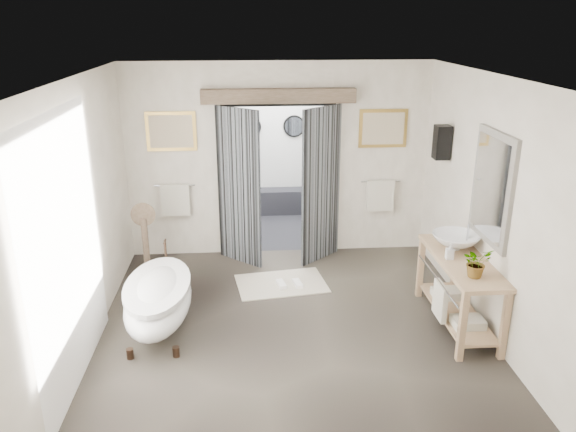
% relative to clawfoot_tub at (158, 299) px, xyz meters
% --- Properties ---
extents(ground_plane, '(5.00, 5.00, 0.00)m').
position_rel_clawfoot_tub_xyz_m(ground_plane, '(1.53, -0.24, -0.40)').
color(ground_plane, '#524B41').
extents(room_shell, '(4.52, 5.02, 2.91)m').
position_rel_clawfoot_tub_xyz_m(room_shell, '(1.49, -0.37, 1.46)').
color(room_shell, silver).
rests_on(room_shell, ground_plane).
extents(shower_room, '(2.22, 2.01, 2.51)m').
position_rel_clawfoot_tub_xyz_m(shower_room, '(1.53, 3.75, 0.51)').
color(shower_room, black).
rests_on(shower_room, ground_plane).
extents(back_wall_dressing, '(3.82, 0.68, 2.52)m').
position_rel_clawfoot_tub_xyz_m(back_wall_dressing, '(1.53, 2.07, 1.17)').
color(back_wall_dressing, black).
rests_on(back_wall_dressing, ground_plane).
extents(clawfoot_tub, '(0.75, 1.67, 0.81)m').
position_rel_clawfoot_tub_xyz_m(clawfoot_tub, '(0.00, 0.00, 0.00)').
color(clawfoot_tub, '#362419').
rests_on(clawfoot_tub, ground_plane).
extents(vanity, '(0.57, 1.60, 0.85)m').
position_rel_clawfoot_tub_xyz_m(vanity, '(3.48, -0.15, 0.11)').
color(vanity, tan).
rests_on(vanity, ground_plane).
extents(pedestal_mirror, '(0.33, 0.22, 1.13)m').
position_rel_clawfoot_tub_xyz_m(pedestal_mirror, '(-0.36, 1.37, 0.09)').
color(pedestal_mirror, '#735C4B').
rests_on(pedestal_mirror, ground_plane).
extents(rug, '(1.30, 0.97, 0.01)m').
position_rel_clawfoot_tub_xyz_m(rug, '(1.49, 1.08, -0.39)').
color(rug, beige).
rests_on(rug, ground_plane).
extents(slippers, '(0.37, 0.26, 0.05)m').
position_rel_clawfoot_tub_xyz_m(slippers, '(1.60, 1.00, -0.36)').
color(slippers, white).
rests_on(slippers, rug).
extents(basin, '(0.73, 0.73, 0.19)m').
position_rel_clawfoot_tub_xyz_m(basin, '(3.52, 0.15, 0.55)').
color(basin, white).
rests_on(basin, vanity).
extents(plant, '(0.36, 0.33, 0.33)m').
position_rel_clawfoot_tub_xyz_m(plant, '(3.47, -0.60, 0.62)').
color(plant, gray).
rests_on(plant, vanity).
extents(soap_bottle_a, '(0.09, 0.09, 0.18)m').
position_rel_clawfoot_tub_xyz_m(soap_bottle_a, '(3.35, -0.13, 0.54)').
color(soap_bottle_a, gray).
rests_on(soap_bottle_a, vanity).
extents(soap_bottle_b, '(0.13, 0.13, 0.15)m').
position_rel_clawfoot_tub_xyz_m(soap_bottle_b, '(3.49, 0.42, 0.53)').
color(soap_bottle_b, gray).
rests_on(soap_bottle_b, vanity).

